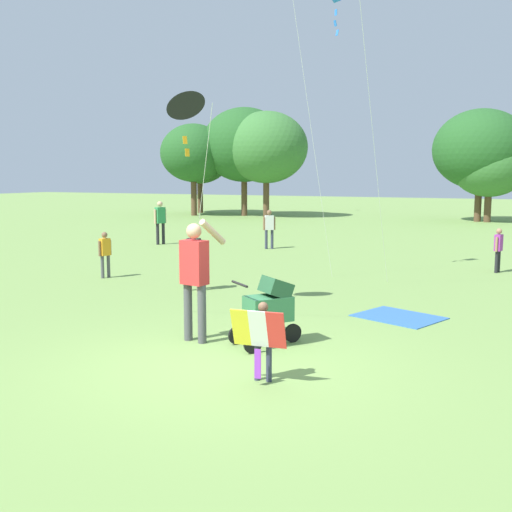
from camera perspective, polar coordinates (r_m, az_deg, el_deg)
The scene contains 12 objects.
ground_plane at distance 8.27m, azimuth -2.79°, elevation -10.01°, with size 120.00×120.00×0.00m, color #75994C.
treeline_distant at distance 34.94m, azimuth 12.12°, elevation 9.67°, with size 30.53×6.99×6.48m.
child_with_butterfly_kite at distance 7.41m, azimuth 0.57°, elevation -7.27°, with size 0.67×0.37×0.98m.
person_adult_flyer at distance 9.13m, azimuth -5.74°, elevation -1.40°, with size 0.64×0.54×1.87m.
stroller at distance 8.96m, azimuth 1.27°, elevation -4.60°, with size 0.92×1.03×1.03m.
kite_adult_black at distance 11.12m, azimuth -6.58°, elevation 13.67°, with size 1.83×2.03×3.96m.
person_red_shirt at distance 20.60m, azimuth 1.24°, elevation 2.82°, with size 0.36×0.31×1.32m.
person_sitting_far at distance 13.22m, azimuth -5.83°, elevation 0.10°, with size 0.42×0.24×1.32m.
person_couple_left at distance 22.19m, azimuth -8.93°, elevation 3.43°, with size 0.32×0.46×1.55m.
person_kid_running at distance 16.80m, azimuth 21.68°, elevation 0.83°, with size 0.21×0.36×1.14m.
person_back_turned at distance 15.25m, azimuth -13.91°, elevation 0.47°, with size 0.21×0.35×1.12m.
picnic_blanket at distance 11.11m, azimuth 13.18°, elevation -5.55°, with size 1.38×1.09×0.02m, color #3366B2.
Camera 1 is at (3.63, -6.99, 2.51)m, focal length 42.86 mm.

